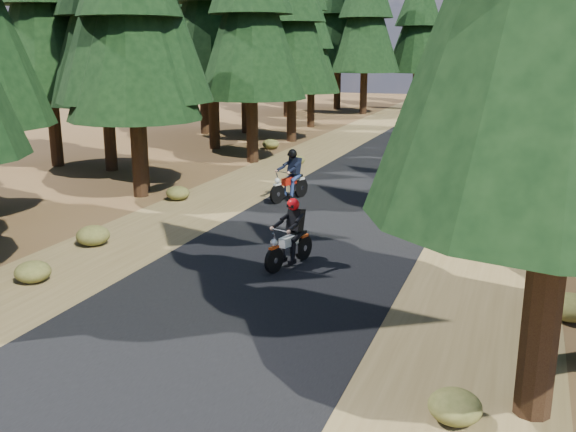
# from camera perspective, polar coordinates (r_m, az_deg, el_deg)

# --- Properties ---
(ground) EXTENTS (120.00, 120.00, 0.00)m
(ground) POSITION_cam_1_polar(r_m,az_deg,el_deg) (14.51, -2.09, -5.62)
(ground) COLOR #4B341A
(ground) RESTS_ON ground
(road) EXTENTS (6.00, 100.00, 0.01)m
(road) POSITION_cam_1_polar(r_m,az_deg,el_deg) (19.00, 3.70, -0.67)
(road) COLOR black
(road) RESTS_ON ground
(shoulder_l) EXTENTS (3.20, 100.00, 0.01)m
(shoulder_l) POSITION_cam_1_polar(r_m,az_deg,el_deg) (20.74, -8.54, 0.51)
(shoulder_l) COLOR brown
(shoulder_l) RESTS_ON ground
(shoulder_r) EXTENTS (3.20, 100.00, 0.01)m
(shoulder_r) POSITION_cam_1_polar(r_m,az_deg,el_deg) (18.27, 17.65, -1.99)
(shoulder_r) COLOR brown
(shoulder_r) RESTS_ON ground
(understory_shrubs) EXTENTS (14.61, 30.52, 0.66)m
(understory_shrubs) POSITION_cam_1_polar(r_m,az_deg,el_deg) (20.28, 11.25, 0.85)
(understory_shrubs) COLOR #474C1E
(understory_shrubs) RESTS_ON ground
(rider_lead) EXTENTS (1.02, 1.90, 1.62)m
(rider_lead) POSITION_cam_1_polar(r_m,az_deg,el_deg) (15.14, 0.11, -2.54)
(rider_lead) COLOR white
(rider_lead) RESTS_ON road
(rider_follow) EXTENTS (1.19, 2.03, 1.73)m
(rider_follow) POSITION_cam_1_polar(r_m,az_deg,el_deg) (21.71, 0.12, 2.89)
(rider_follow) COLOR #97150A
(rider_follow) RESTS_ON road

